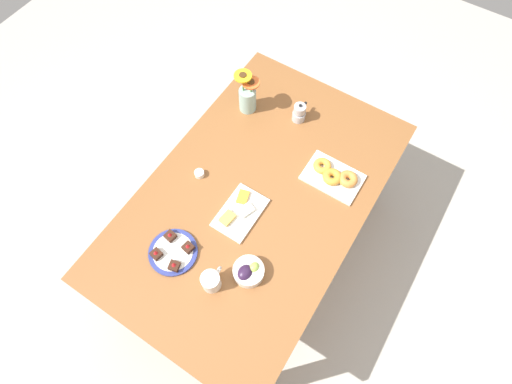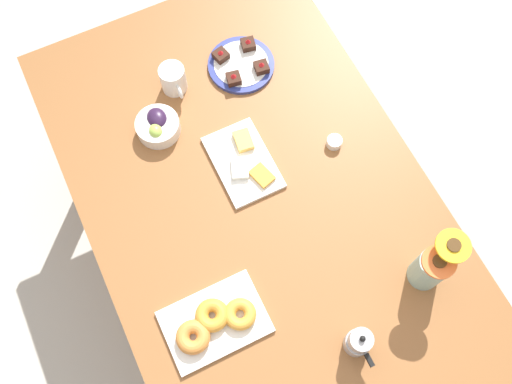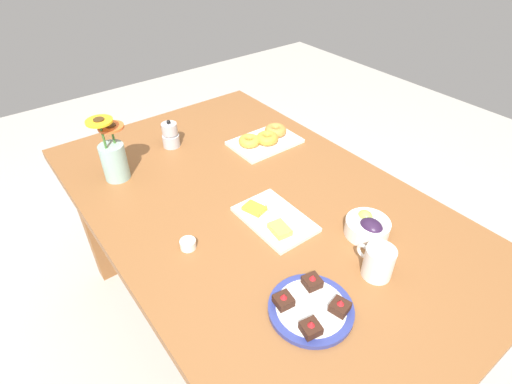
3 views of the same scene
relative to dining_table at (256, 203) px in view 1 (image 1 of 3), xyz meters
name	(u,v)px [view 1 (image 1 of 3)]	position (x,y,z in m)	size (l,w,h in m)	color
ground_plane	(256,246)	(0.00, 0.00, -0.65)	(6.00, 6.00, 0.00)	#B7B2A8
dining_table	(256,203)	(0.00, 0.00, 0.00)	(1.60, 1.00, 0.74)	brown
coffee_mug	(211,281)	(-0.46, -0.07, 0.13)	(0.12, 0.08, 0.10)	white
grape_bowl	(248,271)	(-0.34, -0.18, 0.12)	(0.14, 0.14, 0.07)	white
cheese_platter	(240,212)	(-0.12, 0.02, 0.10)	(0.26, 0.17, 0.03)	white
croissant_platter	(334,176)	(0.29, -0.27, 0.11)	(0.19, 0.28, 0.05)	white
jam_cup_honey	(199,173)	(-0.05, 0.30, 0.10)	(0.05, 0.05, 0.03)	white
dessert_plate	(173,252)	(-0.44, 0.16, 0.10)	(0.22, 0.22, 0.05)	navy
flower_vase	(247,97)	(0.42, 0.32, 0.17)	(0.11, 0.13, 0.25)	#99C1B7
moka_pot	(299,113)	(0.51, 0.06, 0.13)	(0.11, 0.07, 0.12)	#B7B7BC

